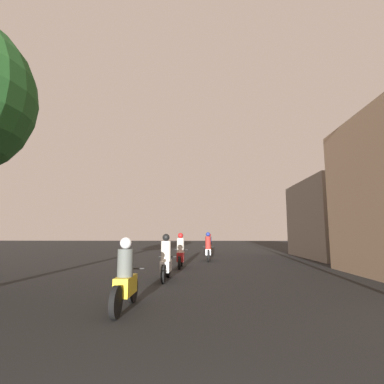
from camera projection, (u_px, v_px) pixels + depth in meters
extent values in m
cylinder|color=black|center=(133.00, 289.00, 6.80)|extent=(0.10, 0.59, 0.59)
cylinder|color=black|center=(116.00, 302.00, 5.47)|extent=(0.10, 0.59, 0.59)
cube|color=gold|center=(126.00, 285.00, 6.16)|extent=(0.30, 0.85, 0.37)
cylinder|color=black|center=(131.00, 269.00, 6.64)|extent=(0.60, 0.04, 0.04)
cylinder|color=#4C514C|center=(125.00, 263.00, 6.14)|extent=(0.32, 0.32, 0.56)
sphere|color=silver|center=(126.00, 243.00, 6.20)|extent=(0.24, 0.24, 0.24)
cylinder|color=black|center=(168.00, 269.00, 10.60)|extent=(0.10, 0.58, 0.58)
cylinder|color=black|center=(163.00, 274.00, 9.33)|extent=(0.10, 0.58, 0.58)
cube|color=silver|center=(166.00, 266.00, 9.99)|extent=(0.30, 0.94, 0.34)
cylinder|color=black|center=(168.00, 257.00, 10.44)|extent=(0.60, 0.04, 0.04)
cylinder|color=silver|center=(166.00, 251.00, 9.96)|extent=(0.32, 0.32, 0.66)
sphere|color=black|center=(166.00, 237.00, 10.02)|extent=(0.24, 0.24, 0.24)
cylinder|color=black|center=(182.00, 260.00, 14.07)|extent=(0.10, 0.57, 0.57)
cylinder|color=black|center=(179.00, 263.00, 12.83)|extent=(0.10, 0.57, 0.57)
cube|color=red|center=(181.00, 257.00, 13.48)|extent=(0.30, 0.73, 0.40)
cylinder|color=black|center=(181.00, 250.00, 13.92)|extent=(0.60, 0.04, 0.04)
cylinder|color=silver|center=(180.00, 245.00, 13.48)|extent=(0.32, 0.32, 0.64)
sphere|color=#A51919|center=(181.00, 236.00, 13.54)|extent=(0.24, 0.24, 0.24)
cylinder|color=black|center=(208.00, 254.00, 17.52)|extent=(0.10, 0.65, 0.65)
cylinder|color=black|center=(208.00, 256.00, 16.18)|extent=(0.10, 0.65, 0.65)
cube|color=#ADADB2|center=(208.00, 252.00, 16.87)|extent=(0.30, 0.71, 0.33)
cylinder|color=black|center=(208.00, 247.00, 17.34)|extent=(0.60, 0.04, 0.04)
cylinder|color=maroon|center=(208.00, 243.00, 16.87)|extent=(0.32, 0.32, 0.70)
sphere|color=navy|center=(208.00, 234.00, 16.93)|extent=(0.24, 0.24, 0.24)
cylinder|color=black|center=(209.00, 250.00, 22.48)|extent=(0.10, 0.60, 0.60)
cylinder|color=black|center=(210.00, 251.00, 21.21)|extent=(0.10, 0.60, 0.60)
cube|color=orange|center=(209.00, 247.00, 21.87)|extent=(0.30, 0.85, 0.39)
cylinder|color=black|center=(209.00, 243.00, 22.33)|extent=(0.60, 0.04, 0.04)
cylinder|color=navy|center=(209.00, 241.00, 21.85)|extent=(0.32, 0.32, 0.59)
sphere|color=#A51919|center=(209.00, 235.00, 21.91)|extent=(0.24, 0.24, 0.24)
cube|color=gray|center=(340.00, 219.00, 18.92)|extent=(4.72, 7.00, 4.85)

